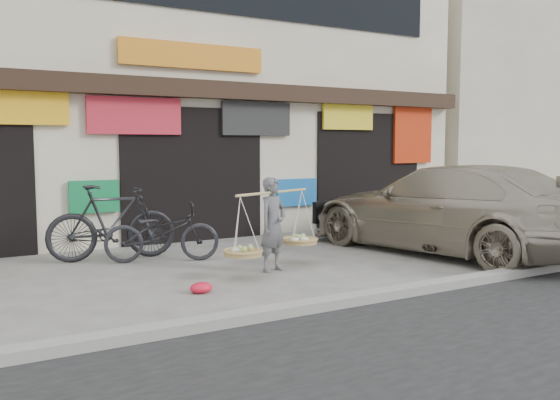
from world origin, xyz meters
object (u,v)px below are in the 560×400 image
bike_2 (162,232)px  suv (447,209)px  street_vendor (273,229)px  bike_1 (112,222)px

bike_2 → suv: (4.77, -1.76, 0.30)m
bike_2 → suv: suv is taller
street_vendor → bike_2: (-1.23, 1.59, -0.17)m
bike_1 → suv: suv is taller
street_vendor → bike_2: size_ratio=0.98×
bike_2 → bike_1: bearing=68.1°
bike_1 → bike_2: 0.90m
street_vendor → bike_2: street_vendor is taller
bike_1 → bike_2: size_ratio=1.14×
suv → bike_1: bearing=-33.0°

